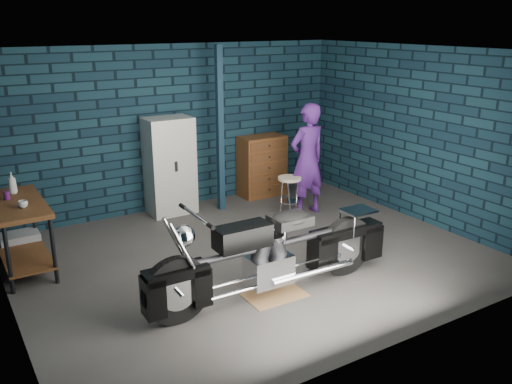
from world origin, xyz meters
TOP-DOWN VIEW (x-y plane):
  - ground at (0.00, 0.00)m, footprint 6.00×6.00m
  - room_walls at (0.00, 0.55)m, footprint 6.02×5.01m
  - support_post at (0.55, 1.95)m, footprint 0.10×0.10m
  - workbench at (-2.68, 1.22)m, footprint 0.60×1.40m
  - drip_mat at (-0.34, -1.01)m, footprint 0.70×0.53m
  - motorcycle at (-0.34, -1.01)m, footprint 2.68×0.76m
  - person at (1.66, 1.05)m, footprint 0.69×0.47m
  - storage_bin at (-2.66, 1.72)m, footprint 0.50×0.36m
  - locker at (-0.23, 2.23)m, footprint 0.74×0.53m
  - tool_chest at (1.54, 2.23)m, footprint 0.82×0.45m
  - shop_stool at (1.29, 1.01)m, footprint 0.39×0.39m
  - cup_a at (-2.65, 0.94)m, footprint 0.12×0.12m
  - mug_purple at (-2.77, 1.38)m, footprint 0.10×0.10m
  - bottle at (-2.67, 1.60)m, footprint 0.12×0.12m

SIDE VIEW (x-z plane):
  - ground at x=0.00m, z-range 0.00..0.00m
  - drip_mat at x=-0.34m, z-range 0.00..0.01m
  - storage_bin at x=-2.66m, z-range 0.00..0.31m
  - shop_stool at x=1.29m, z-range 0.00..0.68m
  - workbench at x=-2.68m, z-range 0.00..0.91m
  - tool_chest at x=1.54m, z-range 0.00..1.09m
  - motorcycle at x=-0.34m, z-range 0.00..1.17m
  - locker at x=-0.23m, z-range 0.00..1.58m
  - person at x=1.66m, z-range 0.00..1.82m
  - cup_a at x=-2.65m, z-range 0.91..1.00m
  - mug_purple at x=-2.77m, z-range 0.91..1.02m
  - bottle at x=-2.67m, z-range 0.91..1.19m
  - support_post at x=0.55m, z-range 0.00..2.70m
  - room_walls at x=0.00m, z-range 0.55..3.26m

